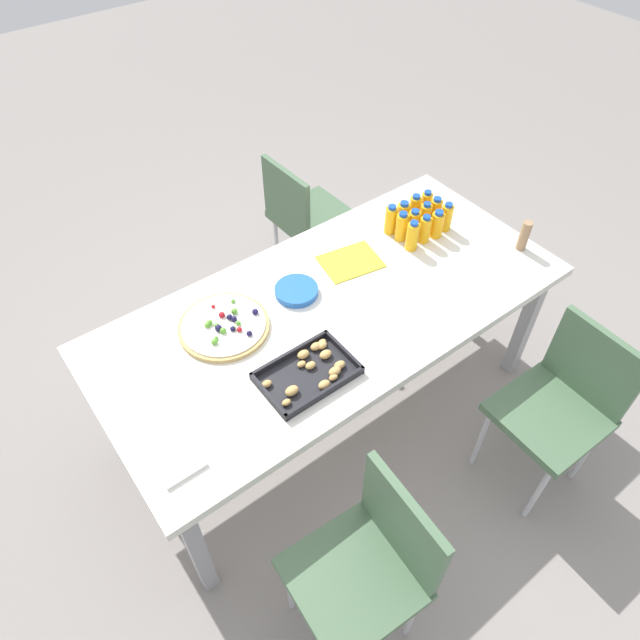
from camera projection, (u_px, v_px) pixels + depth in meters
ground_plane at (330, 405)px, 2.92m from camera, size 12.00×12.00×0.00m
party_table at (333, 315)px, 2.43m from camera, size 2.00×0.93×0.73m
chair_near_left at (304, 214)px, 3.20m from camera, size 0.41×0.41×0.83m
chair_far_right at (370, 562)px, 1.90m from camera, size 0.43×0.43×0.83m
chair_far_left at (563, 400)px, 2.34m from camera, size 0.41×0.41×0.83m
juice_bottle_0 at (426, 204)px, 2.76m from camera, size 0.05×0.05×0.13m
juice_bottle_1 at (415, 208)px, 2.73m from camera, size 0.05×0.05×0.14m
juice_bottle_2 at (403, 215)px, 2.70m from camera, size 0.06×0.06×0.13m
juice_bottle_3 at (391, 220)px, 2.66m from camera, size 0.06×0.06×0.15m
juice_bottle_4 at (435, 211)px, 2.72m from camera, size 0.06×0.06×0.14m
juice_bottle_5 at (425, 216)px, 2.69m from camera, size 0.05×0.05×0.14m
juice_bottle_6 at (414, 223)px, 2.66m from camera, size 0.06×0.06×0.13m
juice_bottle_7 at (402, 227)px, 2.63m from camera, size 0.06×0.06×0.15m
juice_bottle_8 at (446, 217)px, 2.68m from camera, size 0.05×0.05×0.15m
juice_bottle_9 at (437, 224)px, 2.65m from camera, size 0.06×0.06×0.14m
juice_bottle_10 at (425, 229)px, 2.62m from camera, size 0.05×0.05×0.14m
juice_bottle_11 at (412, 236)px, 2.58m from camera, size 0.06×0.06×0.15m
fruit_pizza at (224, 326)px, 2.29m from camera, size 0.37×0.37×0.05m
snack_tray at (309, 372)px, 2.13m from camera, size 0.36×0.24×0.04m
plate_stack at (296, 291)px, 2.42m from camera, size 0.18×0.18×0.03m
napkin_stack at (177, 460)px, 1.89m from camera, size 0.15×0.15×0.01m
cardboard_tube at (524, 236)px, 2.58m from camera, size 0.04×0.04×0.15m
paper_folder at (350, 262)px, 2.56m from camera, size 0.29×0.24×0.01m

